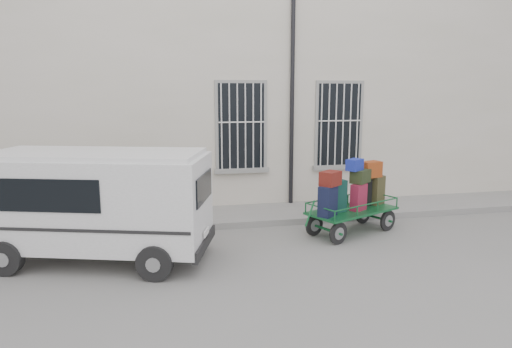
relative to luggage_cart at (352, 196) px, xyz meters
name	(u,v)px	position (x,y,z in m)	size (l,w,h in m)	color
ground	(286,245)	(-1.66, -0.49, -0.86)	(80.00, 80.00, 0.00)	slate
building	(239,96)	(-1.65, 5.01, 2.14)	(24.00, 5.15, 6.00)	beige
sidewalk	(263,214)	(-1.66, 1.71, -0.78)	(24.00, 1.70, 0.15)	gray
luggage_cart	(352,196)	(0.00, 0.00, 0.00)	(2.45, 1.72, 1.68)	black
van	(97,199)	(-5.33, -0.56, 0.33)	(4.40, 2.83, 2.07)	silver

